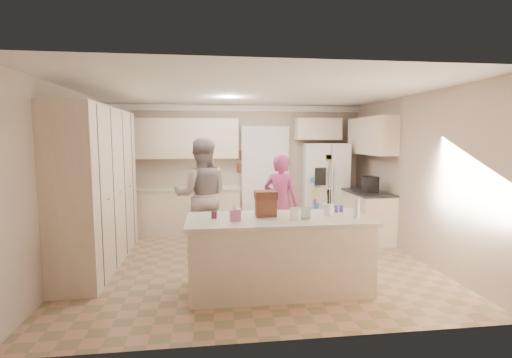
{
  "coord_description": "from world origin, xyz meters",
  "views": [
    {
      "loc": [
        -0.66,
        -5.55,
        1.9
      ],
      "look_at": [
        0.1,
        0.35,
        1.25
      ],
      "focal_mm": 26.0,
      "sensor_mm": 36.0,
      "label": 1
    }
  ],
  "objects": [
    {
      "name": "floor",
      "position": [
        0.0,
        0.0,
        -0.01
      ],
      "size": [
        5.2,
        4.6,
        0.02
      ],
      "primitive_type": "cube",
      "color": "tan",
      "rests_on": "ground"
    },
    {
      "name": "ceiling",
      "position": [
        0.0,
        0.0,
        2.61
      ],
      "size": [
        5.2,
        4.6,
        0.02
      ],
      "primitive_type": "cube",
      "color": "white",
      "rests_on": "wall_back"
    },
    {
      "name": "wall_back",
      "position": [
        0.0,
        2.31,
        1.3
      ],
      "size": [
        5.2,
        0.02,
        2.6
      ],
      "primitive_type": "cube",
      "color": "#B8A28D",
      "rests_on": "ground"
    },
    {
      "name": "wall_front",
      "position": [
        0.0,
        -2.31,
        1.3
      ],
      "size": [
        5.2,
        0.02,
        2.6
      ],
      "primitive_type": "cube",
      "color": "#B8A28D",
      "rests_on": "ground"
    },
    {
      "name": "wall_left",
      "position": [
        -2.61,
        0.0,
        1.3
      ],
      "size": [
        0.02,
        4.6,
        2.6
      ],
      "primitive_type": "cube",
      "color": "#B8A28D",
      "rests_on": "ground"
    },
    {
      "name": "wall_right",
      "position": [
        2.61,
        0.0,
        1.3
      ],
      "size": [
        0.02,
        4.6,
        2.6
      ],
      "primitive_type": "cube",
      "color": "#B8A28D",
      "rests_on": "ground"
    },
    {
      "name": "crown_back",
      "position": [
        0.0,
        2.26,
        2.53
      ],
      "size": [
        5.2,
        0.08,
        0.12
      ],
      "primitive_type": "cube",
      "color": "white",
      "rests_on": "wall_back"
    },
    {
      "name": "pantry_bank",
      "position": [
        -2.3,
        0.2,
        1.18
      ],
      "size": [
        0.6,
        2.6,
        2.35
      ],
      "primitive_type": "cube",
      "color": "beige",
      "rests_on": "floor"
    },
    {
      "name": "back_base_cab",
      "position": [
        -1.15,
        2.0,
        0.44
      ],
      "size": [
        2.2,
        0.6,
        0.88
      ],
      "primitive_type": "cube",
      "color": "beige",
      "rests_on": "floor"
    },
    {
      "name": "back_countertop",
      "position": [
        -1.15,
        1.99,
        0.9
      ],
      "size": [
        2.24,
        0.63,
        0.04
      ],
      "primitive_type": "cube",
      "color": "#C0B89D",
      "rests_on": "back_base_cab"
    },
    {
      "name": "back_upper_cab",
      "position": [
        -1.15,
        2.12,
        1.9
      ],
      "size": [
        2.2,
        0.35,
        0.8
      ],
      "primitive_type": "cube",
      "color": "beige",
      "rests_on": "wall_back"
    },
    {
      "name": "doorway_opening",
      "position": [
        0.55,
        2.28,
        1.05
      ],
      "size": [
        0.9,
        0.06,
        2.1
      ],
      "primitive_type": "cube",
      "color": "black",
      "rests_on": "floor"
    },
    {
      "name": "doorway_casing",
      "position": [
        0.55,
        2.24,
        1.05
      ],
      "size": [
        1.02,
        0.03,
        2.22
      ],
      "primitive_type": "cube",
      "color": "white",
      "rests_on": "floor"
    },
    {
      "name": "wall_frame_upper",
      "position": [
        0.02,
        2.27,
        1.55
      ],
      "size": [
        0.15,
        0.02,
        0.2
      ],
      "primitive_type": "cube",
      "color": "brown",
      "rests_on": "wall_back"
    },
    {
      "name": "wall_frame_lower",
      "position": [
        0.02,
        2.27,
        1.28
      ],
      "size": [
        0.15,
        0.02,
        0.2
      ],
      "primitive_type": "cube",
      "color": "brown",
      "rests_on": "wall_back"
    },
    {
      "name": "refrigerator",
      "position": [
        1.77,
        1.92,
        0.9
      ],
      "size": [
        1.0,
        0.84,
        1.8
      ],
      "primitive_type": "cube",
      "rotation": [
        0.0,
        0.0,
        -0.17
      ],
      "color": "white",
      "rests_on": "floor"
    },
    {
      "name": "fridge_seam",
      "position": [
        1.77,
        1.56,
        0.9
      ],
      "size": [
        0.02,
        0.02,
        1.78
      ],
      "primitive_type": "cube",
      "color": "gray",
      "rests_on": "refrigerator"
    },
    {
      "name": "fridge_dispenser",
      "position": [
        1.55,
        1.55,
        1.15
      ],
      "size": [
        0.22,
        0.03,
        0.35
      ],
      "primitive_type": "cube",
      "color": "black",
      "rests_on": "refrigerator"
    },
    {
      "name": "fridge_handle_l",
      "position": [
        1.72,
        1.55,
        1.05
      ],
      "size": [
        0.02,
        0.02,
        0.85
      ],
      "primitive_type": "cylinder",
      "color": "silver",
      "rests_on": "refrigerator"
    },
    {
      "name": "fridge_handle_r",
      "position": [
        1.82,
        1.55,
        1.05
      ],
      "size": [
        0.02,
        0.02,
        0.85
      ],
      "primitive_type": "cylinder",
      "color": "silver",
      "rests_on": "refrigerator"
    },
    {
      "name": "over_fridge_cab",
      "position": [
        1.65,
        2.12,
        2.1
      ],
      "size": [
        0.95,
        0.35,
        0.45
      ],
      "primitive_type": "cube",
      "color": "beige",
      "rests_on": "wall_back"
    },
    {
      "name": "right_base_cab",
      "position": [
        2.3,
        1.0,
        0.44
      ],
      "size": [
        0.6,
        1.2,
        0.88
      ],
      "primitive_type": "cube",
      "color": "beige",
      "rests_on": "floor"
    },
    {
      "name": "right_countertop",
      "position": [
        2.29,
        1.0,
        0.9
      ],
      "size": [
        0.63,
        1.24,
        0.04
      ],
      "primitive_type": "cube",
      "color": "#2D2B28",
      "rests_on": "right_base_cab"
    },
    {
      "name": "right_upper_cab",
      "position": [
        2.43,
        1.2,
        1.95
      ],
      "size": [
        0.35,
        1.5,
        0.7
      ],
      "primitive_type": "cube",
      "color": "beige",
      "rests_on": "wall_right"
    },
    {
      "name": "coffee_maker",
      "position": [
        2.25,
        0.8,
        1.07
      ],
      "size": [
        0.22,
        0.28,
        0.3
      ],
      "primitive_type": "cube",
      "color": "black",
      "rests_on": "right_countertop"
    },
    {
      "name": "island_base",
      "position": [
        0.2,
        -1.1,
        0.44
      ],
      "size": [
        2.2,
        0.9,
        0.88
      ],
      "primitive_type": "cube",
      "color": "beige",
      "rests_on": "floor"
    },
    {
      "name": "island_top",
      "position": [
        0.2,
        -1.1,
        0.9
      ],
      "size": [
        2.28,
        0.96,
        0.05
      ],
      "primitive_type": "cube",
      "color": "#C0B89D",
      "rests_on": "island_base"
    },
    {
      "name": "utensil_crock",
      "position": [
        0.85,
        -1.05,
        1.0
      ],
      "size": [
        0.13,
        0.13,
        0.15
      ],
      "primitive_type": "cylinder",
      "color": "white",
      "rests_on": "island_top"
    },
    {
      "name": "tissue_box",
      "position": [
        -0.35,
        -1.2,
        1.0
      ],
      "size": [
        0.13,
        0.13,
        0.14
      ],
      "primitive_type": "cube",
      "color": "pink",
      "rests_on": "island_top"
    },
    {
      "name": "tissue_plume",
      "position": [
        -0.35,
        -1.2,
        1.1
      ],
      "size": [
        0.08,
        0.08,
        0.08
      ],
      "primitive_type": "cone",
      "color": "white",
      "rests_on": "tissue_box"
    },
    {
      "name": "dollhouse_body",
      "position": [
        0.05,
        -1.0,
        1.04
      ],
      "size": [
        0.26,
        0.18,
        0.22
      ],
      "primitive_type": "cube",
      "color": "brown",
      "rests_on": "island_top"
    },
    {
      "name": "dollhouse_roof",
      "position": [
        0.05,
        -1.0,
        1.2
      ],
      "size": [
        0.28,
        0.2,
        0.1
      ],
      "primitive_type": "cube",
      "color": "#592D1E",
      "rests_on": "dollhouse_body"
    },
    {
      "name": "jam_jar",
      "position": [
        -0.6,
        -1.05,
        0.97
      ],
      "size": [
        0.07,
        0.07,
        0.09
      ],
      "primitive_type": "cylinder",
      "color": "#59263F",
      "rests_on": "island_top"
    },
    {
      "name": "greeting_card_a",
      "position": [
        0.35,
        -1.3,
        1.01
      ],
      "size": [
        0.12,
        0.06,
        0.16
      ],
      "primitive_type": "cube",
      "rotation": [
        0.15,
        0.0,
        0.2
      ],
      "color": "white",
      "rests_on": "island_top"
    },
    {
      "name": "greeting_card_b",
      "position": [
        0.5,
        -1.25,
        1.01
      ],
      "size": [
        0.12,
        0.05,
        0.16
      ],
      "primitive_type": "cube",
      "rotation": [
        0.15,
        0.0,
        -0.1
      ],
      "color": "silver",
      "rests_on": "island_top"
    },
    {
      "name": "water_bottle",
      "position": [
        1.15,
        -1.25,
        1.04
      ],
      "size": [
        0.07,
        0.07,
        0.24
      ],
      "primitive_type": "cylinder",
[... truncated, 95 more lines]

